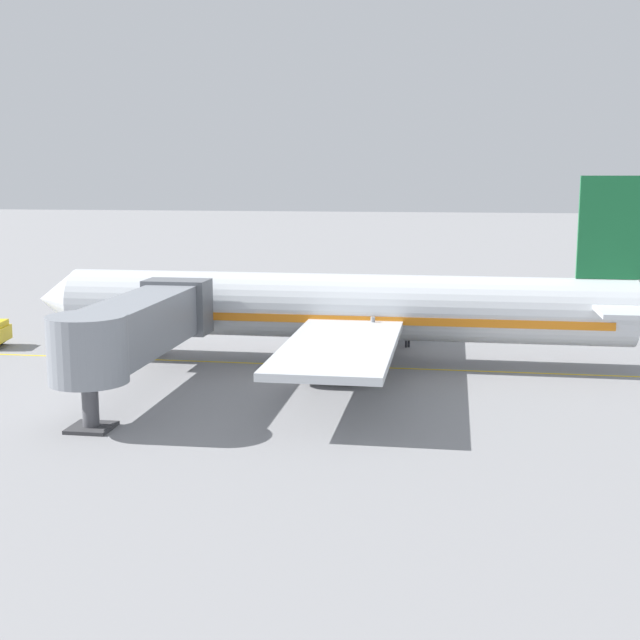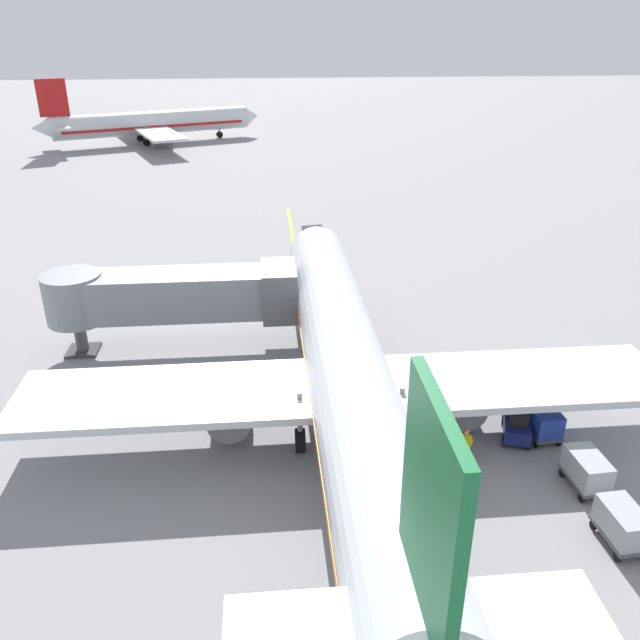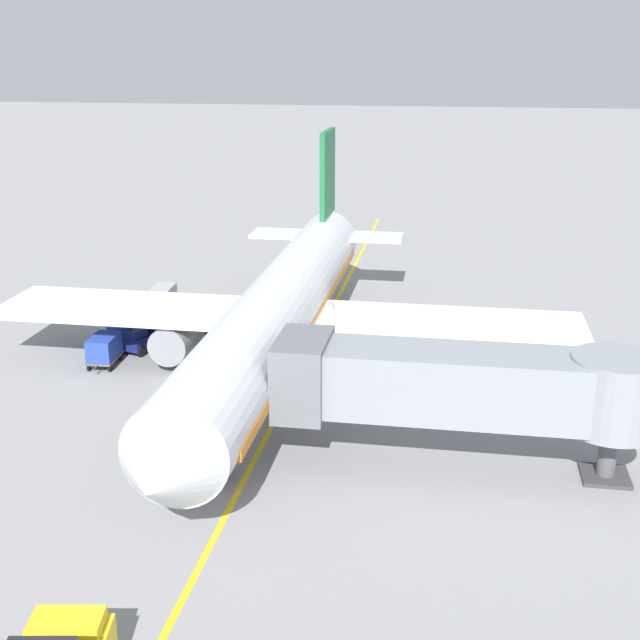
# 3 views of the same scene
# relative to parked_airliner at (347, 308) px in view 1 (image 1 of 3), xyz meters

# --- Properties ---
(ground_plane) EXTENTS (400.00, 400.00, 0.00)m
(ground_plane) POSITION_rel_parked_airliner_xyz_m (-1.00, -0.01, -3.19)
(ground_plane) COLOR gray
(gate_lead_in_line) EXTENTS (0.24, 80.00, 0.01)m
(gate_lead_in_line) POSITION_rel_parked_airliner_xyz_m (-1.00, -0.01, -3.18)
(gate_lead_in_line) COLOR gold
(gate_lead_in_line) RESTS_ON ground
(parked_airliner) EXTENTS (30.01, 37.21, 10.63)m
(parked_airliner) POSITION_rel_parked_airliner_xyz_m (0.00, 0.00, 0.00)
(parked_airliner) COLOR silver
(parked_airliner) RESTS_ON ground
(jet_bridge) EXTENTS (14.42, 3.50, 4.98)m
(jet_bridge) POSITION_rel_parked_airliner_xyz_m (-8.97, 9.08, 0.27)
(jet_bridge) COLOR gray
(jet_bridge) RESTS_ON ground
(baggage_tug_lead) EXTENTS (1.97, 2.76, 1.62)m
(baggage_tug_lead) POSITION_rel_parked_airliner_xyz_m (7.98, -1.45, -2.47)
(baggage_tug_lead) COLOR navy
(baggage_tug_lead) RESTS_ON ground
(baggage_cart_front) EXTENTS (1.44, 2.94, 1.58)m
(baggage_cart_front) POSITION_rel_parked_airliner_xyz_m (9.10, 0.99, -2.24)
(baggage_cart_front) COLOR #4C4C51
(baggage_cart_front) RESTS_ON ground
(baggage_cart_second_in_train) EXTENTS (1.44, 2.94, 1.58)m
(baggage_cart_second_in_train) POSITION_rel_parked_airliner_xyz_m (9.05, -1.66, -2.24)
(baggage_cart_second_in_train) COLOR #4C4C51
(baggage_cart_second_in_train) RESTS_ON ground
(baggage_cart_third_in_train) EXTENTS (1.44, 2.94, 1.58)m
(baggage_cart_third_in_train) POSITION_rel_parked_airliner_xyz_m (9.46, -5.38, -2.24)
(baggage_cart_third_in_train) COLOR #4C4C51
(baggage_cart_third_in_train) RESTS_ON ground
(baggage_cart_tail_end) EXTENTS (1.44, 2.94, 1.58)m
(baggage_cart_tail_end) POSITION_rel_parked_airliner_xyz_m (9.31, -8.55, -2.24)
(baggage_cart_tail_end) COLOR #4C4C51
(baggage_cart_tail_end) RESTS_ON ground
(ground_crew_wing_walker) EXTENTS (0.50, 0.64, 1.69)m
(ground_crew_wing_walker) POSITION_rel_parked_airliner_xyz_m (4.94, -3.24, -2.23)
(ground_crew_wing_walker) COLOR #232328
(ground_crew_wing_walker) RESTS_ON ground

